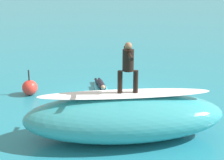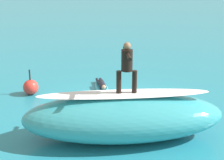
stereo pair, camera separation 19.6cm
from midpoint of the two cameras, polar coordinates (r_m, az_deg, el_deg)
The scene contains 10 objects.
ground_plane at distance 13.97m, azimuth 0.30°, elevation -3.95°, with size 120.00×120.00×0.00m, color teal.
wave_crest at distance 10.99m, azimuth 1.62°, elevation -6.16°, with size 6.44×2.40×1.49m, color teal.
wave_foam_lip at distance 10.68m, azimuth 1.66°, elevation -2.32°, with size 5.48×0.84×0.08m, color white.
surfboard_riding at distance 10.70m, azimuth 2.10°, elevation -2.36°, with size 1.90×0.55×0.06m, color silver.
surfer_riding at distance 10.39m, azimuth 2.16°, elevation 2.67°, with size 0.64×1.53×1.62m.
surfboard_paddling at distance 15.52m, azimuth -2.17°, elevation -1.47°, with size 2.42×0.57×0.08m, color #33B2D1.
surfer_paddling at distance 15.58m, azimuth -2.26°, elevation -0.71°, with size 0.73×1.69×0.31m.
buoy_marker at distance 15.24m, azimuth -13.92°, elevation -1.23°, with size 0.66×0.66×1.13m.
foam_patch_near at distance 13.43m, azimuth -5.00°, elevation -4.69°, with size 1.01×0.74×0.13m, color white.
foam_patch_mid at distance 13.44m, azimuth 0.09°, elevation -4.50°, with size 0.62×0.51×0.16m, color white.
Camera 1 is at (-1.15, 12.88, 5.30)m, focal length 54.76 mm.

